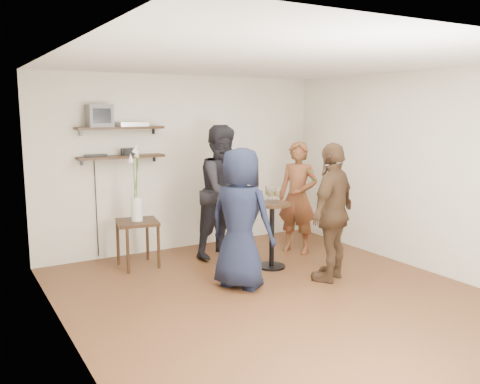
# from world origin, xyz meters

# --- Properties ---
(room) EXTENTS (4.58, 5.08, 2.68)m
(room) POSITION_xyz_m (0.00, 0.00, 1.30)
(room) COLOR #4D2B18
(room) RESTS_ON ground
(shelf_upper) EXTENTS (1.20, 0.25, 0.04)m
(shelf_upper) POSITION_xyz_m (-1.00, 2.38, 1.85)
(shelf_upper) COLOR black
(shelf_upper) RESTS_ON room
(shelf_lower) EXTENTS (1.20, 0.25, 0.04)m
(shelf_lower) POSITION_xyz_m (-1.00, 2.38, 1.45)
(shelf_lower) COLOR black
(shelf_lower) RESTS_ON room
(crt_monitor) EXTENTS (0.32, 0.30, 0.30)m
(crt_monitor) POSITION_xyz_m (-1.28, 2.38, 2.02)
(crt_monitor) COLOR #59595B
(crt_monitor) RESTS_ON shelf_upper
(dvd_deck) EXTENTS (0.40, 0.24, 0.06)m
(dvd_deck) POSITION_xyz_m (-0.82, 2.38, 1.90)
(dvd_deck) COLOR silver
(dvd_deck) RESTS_ON shelf_upper
(radio) EXTENTS (0.22, 0.10, 0.10)m
(radio) POSITION_xyz_m (-0.88, 2.38, 1.52)
(radio) COLOR black
(radio) RESTS_ON shelf_lower
(power_strip) EXTENTS (0.30, 0.05, 0.03)m
(power_strip) POSITION_xyz_m (-1.34, 2.42, 1.48)
(power_strip) COLOR black
(power_strip) RESTS_ON shelf_lower
(side_table) EXTENTS (0.62, 0.62, 0.63)m
(side_table) POSITION_xyz_m (-0.97, 1.89, 0.53)
(side_table) COLOR black
(side_table) RESTS_ON room
(vase_lilies) EXTENTS (0.20, 0.21, 1.04)m
(vase_lilies) POSITION_xyz_m (-0.97, 1.89, 0.96)
(vase_lilies) COLOR silver
(vase_lilies) RESTS_ON side_table
(drinks_table) EXTENTS (0.48, 0.48, 0.89)m
(drinks_table) POSITION_xyz_m (0.56, 0.94, 0.57)
(drinks_table) COLOR black
(drinks_table) RESTS_ON room
(wine_glass_fl) EXTENTS (0.07, 0.07, 0.21)m
(wine_glass_fl) POSITION_xyz_m (0.50, 0.90, 1.02)
(wine_glass_fl) COLOR silver
(wine_glass_fl) RESTS_ON drinks_table
(wine_glass_fr) EXTENTS (0.07, 0.07, 0.21)m
(wine_glass_fr) POSITION_xyz_m (0.61, 0.90, 1.02)
(wine_glass_fr) COLOR silver
(wine_glass_fr) RESTS_ON drinks_table
(wine_glass_bl) EXTENTS (0.07, 0.07, 0.22)m
(wine_glass_bl) POSITION_xyz_m (0.54, 1.01, 1.03)
(wine_glass_bl) COLOR silver
(wine_glass_bl) RESTS_ON drinks_table
(wine_glass_br) EXTENTS (0.06, 0.06, 0.19)m
(wine_glass_br) POSITION_xyz_m (0.58, 0.96, 1.01)
(wine_glass_br) COLOR silver
(wine_glass_br) RESTS_ON drinks_table
(person_plaid) EXTENTS (0.64, 0.72, 1.65)m
(person_plaid) POSITION_xyz_m (1.30, 1.37, 0.82)
(person_plaid) COLOR #B01423
(person_plaid) RESTS_ON room
(person_dark) EXTENTS (1.10, 0.97, 1.89)m
(person_dark) POSITION_xyz_m (0.29, 1.75, 0.94)
(person_dark) COLOR black
(person_dark) RESTS_ON room
(person_navy) EXTENTS (0.87, 0.97, 1.67)m
(person_navy) POSITION_xyz_m (-0.18, 0.50, 0.84)
(person_navy) COLOR black
(person_navy) RESTS_ON room
(person_brown) EXTENTS (1.08, 0.81, 1.71)m
(person_brown) POSITION_xyz_m (0.93, 0.16, 0.85)
(person_brown) COLOR #432D1C
(person_brown) RESTS_ON room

